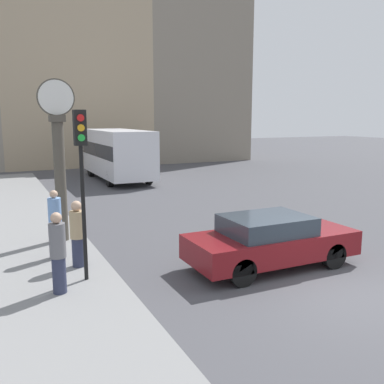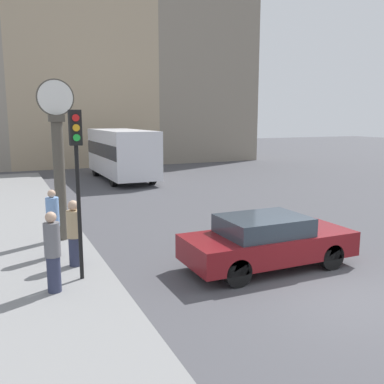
{
  "view_description": "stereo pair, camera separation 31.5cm",
  "coord_description": "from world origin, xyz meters",
  "px_view_note": "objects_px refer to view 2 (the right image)",
  "views": [
    {
      "loc": [
        -6.82,
        -6.5,
        3.78
      ],
      "look_at": [
        -0.58,
        6.58,
        1.25
      ],
      "focal_mm": 40.0,
      "sensor_mm": 36.0,
      "label": 1
    },
    {
      "loc": [
        -6.54,
        -6.64,
        3.78
      ],
      "look_at": [
        -0.58,
        6.58,
        1.25
      ],
      "focal_mm": 40.0,
      "sensor_mm": 36.0,
      "label": 2
    }
  ],
  "objects_px": {
    "pedestrian_grey_jacket": "(53,252)",
    "pedestrian_tan_coat": "(74,233)",
    "pedestrian_blue_stripe": "(53,223)",
    "street_clock": "(59,162)",
    "bus_distant": "(122,152)",
    "sedan_car": "(267,241)",
    "traffic_light_near": "(77,160)"
  },
  "relations": [
    {
      "from": "pedestrian_blue_stripe",
      "to": "pedestrian_tan_coat",
      "type": "relative_size",
      "value": 1.09
    },
    {
      "from": "sedan_car",
      "to": "pedestrian_blue_stripe",
      "type": "relative_size",
      "value": 2.44
    },
    {
      "from": "sedan_car",
      "to": "traffic_light_near",
      "type": "distance_m",
      "value": 5.05
    },
    {
      "from": "traffic_light_near",
      "to": "bus_distant",
      "type": "bearing_deg",
      "value": 71.79
    },
    {
      "from": "sedan_car",
      "to": "bus_distant",
      "type": "height_order",
      "value": "bus_distant"
    },
    {
      "from": "street_clock",
      "to": "pedestrian_grey_jacket",
      "type": "xyz_separation_m",
      "value": [
        -0.7,
        -4.03,
        -1.48
      ]
    },
    {
      "from": "bus_distant",
      "to": "street_clock",
      "type": "xyz_separation_m",
      "value": [
        -5.21,
        -12.47,
        0.78
      ]
    },
    {
      "from": "traffic_light_near",
      "to": "street_clock",
      "type": "bearing_deg",
      "value": 89.31
    },
    {
      "from": "pedestrian_blue_stripe",
      "to": "pedestrian_tan_coat",
      "type": "xyz_separation_m",
      "value": [
        0.39,
        -0.94,
        -0.07
      ]
    },
    {
      "from": "street_clock",
      "to": "pedestrian_tan_coat",
      "type": "relative_size",
      "value": 2.86
    },
    {
      "from": "sedan_car",
      "to": "pedestrian_blue_stripe",
      "type": "xyz_separation_m",
      "value": [
        -4.87,
        2.67,
        0.36
      ]
    },
    {
      "from": "sedan_car",
      "to": "traffic_light_near",
      "type": "bearing_deg",
      "value": 170.21
    },
    {
      "from": "pedestrian_grey_jacket",
      "to": "pedestrian_tan_coat",
      "type": "distance_m",
      "value": 1.62
    },
    {
      "from": "pedestrian_grey_jacket",
      "to": "pedestrian_tan_coat",
      "type": "relative_size",
      "value": 1.05
    },
    {
      "from": "street_clock",
      "to": "pedestrian_blue_stripe",
      "type": "relative_size",
      "value": 2.63
    },
    {
      "from": "bus_distant",
      "to": "pedestrian_blue_stripe",
      "type": "height_order",
      "value": "bus_distant"
    },
    {
      "from": "pedestrian_tan_coat",
      "to": "pedestrian_blue_stripe",
      "type": "bearing_deg",
      "value": 112.51
    },
    {
      "from": "bus_distant",
      "to": "street_clock",
      "type": "height_order",
      "value": "street_clock"
    },
    {
      "from": "pedestrian_grey_jacket",
      "to": "street_clock",
      "type": "bearing_deg",
      "value": 80.1
    },
    {
      "from": "pedestrian_tan_coat",
      "to": "pedestrian_grey_jacket",
      "type": "bearing_deg",
      "value": -114.58
    },
    {
      "from": "street_clock",
      "to": "pedestrian_grey_jacket",
      "type": "relative_size",
      "value": 2.73
    },
    {
      "from": "street_clock",
      "to": "pedestrian_tan_coat",
      "type": "distance_m",
      "value": 2.97
    },
    {
      "from": "traffic_light_near",
      "to": "street_clock",
      "type": "distance_m",
      "value": 3.53
    },
    {
      "from": "bus_distant",
      "to": "pedestrian_tan_coat",
      "type": "distance_m",
      "value": 15.92
    },
    {
      "from": "street_clock",
      "to": "sedan_car",
      "type": "bearing_deg",
      "value": -43.87
    },
    {
      "from": "sedan_car",
      "to": "traffic_light_near",
      "type": "xyz_separation_m",
      "value": [
        -4.5,
        0.78,
        2.17
      ]
    },
    {
      "from": "bus_distant",
      "to": "traffic_light_near",
      "type": "xyz_separation_m",
      "value": [
        -5.26,
        -15.98,
        1.14
      ]
    },
    {
      "from": "bus_distant",
      "to": "pedestrian_tan_coat",
      "type": "height_order",
      "value": "bus_distant"
    },
    {
      "from": "sedan_car",
      "to": "street_clock",
      "type": "relative_size",
      "value": 0.93
    },
    {
      "from": "traffic_light_near",
      "to": "pedestrian_blue_stripe",
      "type": "xyz_separation_m",
      "value": [
        -0.37,
        1.9,
        -1.81
      ]
    },
    {
      "from": "pedestrian_blue_stripe",
      "to": "pedestrian_grey_jacket",
      "type": "height_order",
      "value": "pedestrian_blue_stripe"
    },
    {
      "from": "pedestrian_grey_jacket",
      "to": "pedestrian_tan_coat",
      "type": "bearing_deg",
      "value": 65.42
    }
  ]
}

